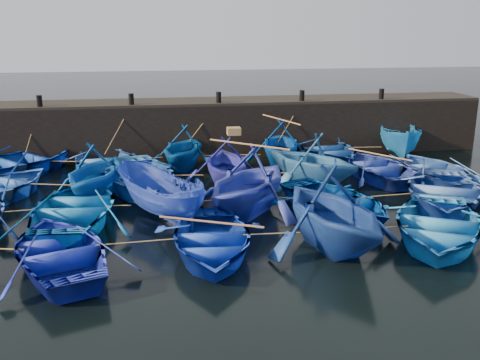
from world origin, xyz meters
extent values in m
plane|color=black|center=(0.00, 0.00, 0.00)|extent=(120.00, 120.00, 0.00)
cube|color=black|center=(0.00, 10.50, 1.25)|extent=(26.00, 2.50, 2.50)
cube|color=black|center=(0.00, 10.50, 2.56)|extent=(26.00, 2.50, 0.12)
cylinder|color=black|center=(-8.00, 9.60, 2.87)|extent=(0.24, 0.24, 0.50)
cylinder|color=black|center=(-4.00, 9.60, 2.87)|extent=(0.24, 0.24, 0.50)
cylinder|color=black|center=(0.00, 9.60, 2.87)|extent=(0.24, 0.24, 0.50)
cylinder|color=black|center=(4.00, 9.60, 2.87)|extent=(0.24, 0.24, 0.50)
cylinder|color=black|center=(8.00, 9.60, 2.87)|extent=(0.24, 0.24, 0.50)
imported|color=navy|center=(-8.76, 7.88, 0.57)|extent=(6.74, 6.66, 1.15)
imported|color=blue|center=(-5.26, 7.49, 0.52)|extent=(4.27, 5.47, 1.04)
imported|color=navy|center=(-1.81, 7.75, 0.97)|extent=(4.27, 4.56, 1.93)
imported|color=#033E9A|center=(2.51, 7.56, 1.04)|extent=(4.19, 4.60, 2.07)
imported|color=navy|center=(4.88, 8.34, 0.52)|extent=(4.34, 5.54, 1.05)
imported|color=blue|center=(8.46, 8.17, 0.87)|extent=(2.91, 4.82, 1.75)
imported|color=#084CA5|center=(-5.13, 4.00, 1.07)|extent=(4.55, 4.91, 2.14)
imported|color=#1A53B3|center=(-3.67, 4.80, 0.57)|extent=(4.96, 6.21, 1.15)
imported|color=#232A9F|center=(-0.32, 4.60, 1.05)|extent=(3.62, 4.14, 2.09)
imported|color=#225F99|center=(3.04, 4.38, 1.08)|extent=(5.33, 5.41, 2.16)
imported|color=navy|center=(6.07, 5.00, 0.48)|extent=(3.83, 5.00, 0.97)
imported|color=blue|center=(8.19, 4.06, 0.49)|extent=(3.61, 4.88, 0.98)
imported|color=#0956A0|center=(-5.55, 1.48, 0.55)|extent=(4.17, 5.57, 1.10)
imported|color=#1D39A6|center=(-2.93, 1.38, 0.82)|extent=(3.59, 4.47, 1.65)
imported|color=#2838AC|center=(0.02, 1.54, 1.18)|extent=(5.81, 5.90, 2.35)
imported|color=#00398C|center=(2.90, 1.02, 0.49)|extent=(4.91, 5.63, 0.97)
imported|color=#3059B7|center=(6.82, 1.18, 0.56)|extent=(5.88, 6.55, 1.12)
imported|color=#1322A5|center=(-5.53, -1.75, 0.49)|extent=(4.73, 5.55, 0.98)
imported|color=#0E2EA9|center=(-1.57, -1.63, 0.48)|extent=(3.59, 4.81, 0.95)
imported|color=navy|center=(1.83, -1.72, 1.20)|extent=(4.89, 5.36, 2.40)
imported|color=blue|center=(5.03, -1.71, 0.54)|extent=(5.81, 6.40, 1.09)
cube|color=olive|center=(-0.02, 4.60, 2.23)|extent=(0.50, 0.41, 0.28)
cylinder|color=tan|center=(-7.01, 7.68, 0.55)|extent=(1.70, 0.43, 0.04)
cylinder|color=tan|center=(-3.54, 7.62, 0.55)|extent=(1.66, 0.30, 0.04)
cylinder|color=tan|center=(0.35, 7.66, 0.55)|extent=(2.52, 0.23, 0.04)
cylinder|color=tan|center=(3.70, 7.95, 0.55)|extent=(0.60, 0.79, 0.04)
cylinder|color=tan|center=(6.67, 8.25, 0.55)|extent=(1.78, 0.20, 0.04)
cylinder|color=tan|center=(-6.91, 4.23, 0.55)|extent=(1.76, 0.50, 0.04)
cylinder|color=tan|center=(-4.40, 4.40, 0.55)|extent=(0.37, 0.81, 0.04)
cylinder|color=tan|center=(-1.99, 4.70, 0.55)|extent=(1.56, 0.24, 0.04)
cylinder|color=tan|center=(1.36, 4.49, 0.55)|extent=(1.56, 0.25, 0.04)
cylinder|color=tan|center=(4.55, 4.69, 0.55)|extent=(1.25, 0.65, 0.04)
cylinder|color=tan|center=(7.13, 4.53, 0.55)|extent=(0.35, 0.95, 0.04)
cylinder|color=tan|center=(-7.15, 1.41, 0.55)|extent=(1.41, 0.16, 0.04)
cylinder|color=tan|center=(-4.24, 1.43, 0.55)|extent=(0.82, 0.13, 0.04)
cylinder|color=tan|center=(-1.45, 1.46, 0.55)|extent=(1.15, 0.19, 0.04)
cylinder|color=tan|center=(1.46, 1.28, 0.55)|extent=(1.09, 0.55, 0.04)
cylinder|color=tan|center=(4.86, 1.10, 0.55)|extent=(2.13, 0.19, 0.04)
cylinder|color=tan|center=(-3.55, -1.69, 0.55)|extent=(2.16, 0.16, 0.04)
cylinder|color=tan|center=(0.13, -1.68, 0.55)|extent=(1.60, 0.12, 0.04)
cylinder|color=tan|center=(3.43, -1.72, 0.55)|extent=(1.41, 0.04, 0.04)
cylinder|color=tan|center=(-8.38, 9.29, 1.58)|extent=(0.80, 0.47, 2.08)
cylinder|color=tan|center=(-4.63, 9.09, 1.58)|extent=(1.31, 0.86, 2.09)
cylinder|color=tan|center=(-0.90, 9.23, 1.58)|extent=(1.85, 0.59, 2.09)
cylinder|color=tan|center=(3.25, 9.13, 1.58)|extent=(1.53, 0.78, 2.09)
cylinder|color=tan|center=(4.44, 9.52, 1.58)|extent=(0.92, 0.07, 2.08)
cylinder|color=tan|center=(8.23, 9.43, 1.58)|extent=(0.50, 0.17, 2.08)
cylinder|color=#99724C|center=(2.51, 7.56, 2.10)|extent=(1.08, 2.84, 0.06)
cylinder|color=#99724C|center=(6.07, 5.00, 1.00)|extent=(1.77, 2.49, 0.06)
cylinder|color=#99724C|center=(0.02, 1.54, 2.38)|extent=(2.34, 1.97, 0.06)
cylinder|color=#99724C|center=(-1.57, -1.63, 0.98)|extent=(2.74, 1.32, 0.06)
camera|label=1|loc=(-2.89, -15.19, 6.14)|focal=40.00mm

